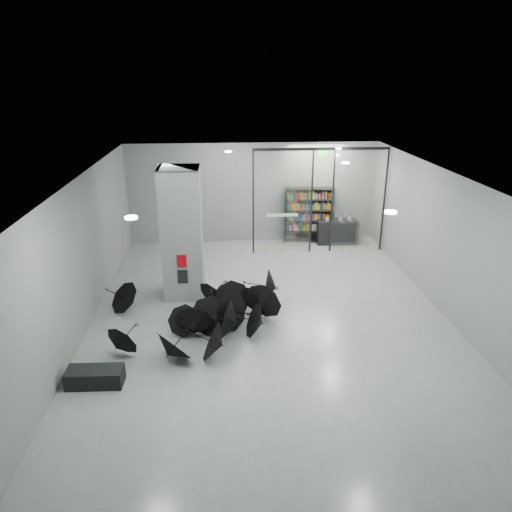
{
  "coord_description": "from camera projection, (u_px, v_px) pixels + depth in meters",
  "views": [
    {
      "loc": [
        -1.31,
        -11.79,
        6.5
      ],
      "look_at": [
        -0.3,
        1.5,
        1.4
      ],
      "focal_mm": 33.53,
      "sensor_mm": 36.0,
      "label": 1
    }
  ],
  "objects": [
    {
      "name": "room",
      "position": [
        272.0,
        224.0,
        12.38
      ],
      "size": [
        14.0,
        14.02,
        4.01
      ],
      "color": "gray",
      "rests_on": "ground"
    },
    {
      "name": "shop_counter",
      "position": [
        337.0,
        232.0,
        19.41
      ],
      "size": [
        1.63,
        0.71,
        0.96
      ],
      "primitive_type": "cube",
      "rotation": [
        0.0,
        0.0,
        -0.04
      ],
      "color": "black",
      "rests_on": "ground"
    },
    {
      "name": "fire_cabinet",
      "position": [
        182.0,
        261.0,
        14.03
      ],
      "size": [
        0.28,
        0.04,
        0.38
      ],
      "primitive_type": "cube",
      "color": "#A50A07",
      "rests_on": "column"
    },
    {
      "name": "umbrella_cluster",
      "position": [
        216.0,
        318.0,
        12.9
      ],
      "size": [
        5.47,
        4.44,
        1.26
      ],
      "color": "black",
      "rests_on": "ground"
    },
    {
      "name": "bench",
      "position": [
        95.0,
        377.0,
        10.61
      ],
      "size": [
        1.26,
        0.57,
        0.4
      ],
      "primitive_type": "cube",
      "rotation": [
        0.0,
        0.0,
        -0.04
      ],
      "color": "black",
      "rests_on": "ground"
    },
    {
      "name": "column",
      "position": [
        182.0,
        233.0,
        14.37
      ],
      "size": [
        1.2,
        1.2,
        4.0
      ],
      "primitive_type": "cube",
      "color": "slate",
      "rests_on": "ground"
    },
    {
      "name": "info_panel",
      "position": [
        183.0,
        277.0,
        14.2
      ],
      "size": [
        0.3,
        0.03,
        0.42
      ],
      "primitive_type": "cube",
      "color": "black",
      "rests_on": "column"
    },
    {
      "name": "glass_partition",
      "position": [
        319.0,
        197.0,
        17.91
      ],
      "size": [
        5.06,
        0.08,
        4.0
      ],
      "color": "silver",
      "rests_on": "ground"
    },
    {
      "name": "bookshelf",
      "position": [
        309.0,
        215.0,
        19.45
      ],
      "size": [
        2.07,
        0.75,
        2.23
      ],
      "primitive_type": null,
      "rotation": [
        0.0,
        0.0,
        -0.17
      ],
      "color": "black",
      "rests_on": "ground"
    },
    {
      "name": "exit_sign",
      "position": [
        323.0,
        153.0,
        17.14
      ],
      "size": [
        0.3,
        0.06,
        0.15
      ],
      "primitive_type": "cube",
      "color": "#0CE533",
      "rests_on": "room"
    }
  ]
}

